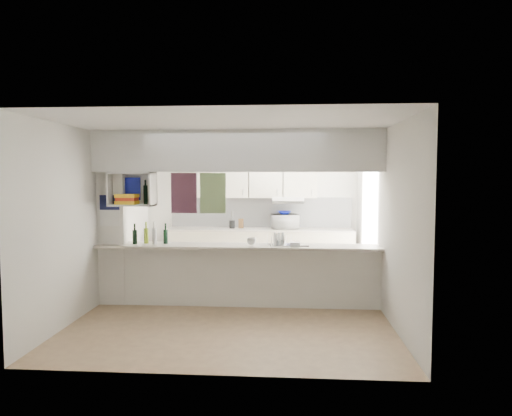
# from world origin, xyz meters

# --- Properties ---
(floor) EXTENTS (4.80, 4.80, 0.00)m
(floor) POSITION_xyz_m (0.00, 0.00, 0.00)
(floor) COLOR #8D6D52
(floor) RESTS_ON ground
(ceiling) EXTENTS (4.80, 4.80, 0.00)m
(ceiling) POSITION_xyz_m (0.00, 0.00, 2.60)
(ceiling) COLOR white
(ceiling) RESTS_ON wall_back
(wall_back) EXTENTS (4.20, 0.00, 4.20)m
(wall_back) POSITION_xyz_m (0.00, 2.40, 1.30)
(wall_back) COLOR silver
(wall_back) RESTS_ON floor
(wall_left) EXTENTS (0.00, 4.80, 4.80)m
(wall_left) POSITION_xyz_m (-2.10, 0.00, 1.30)
(wall_left) COLOR silver
(wall_left) RESTS_ON floor
(wall_right) EXTENTS (0.00, 4.80, 4.80)m
(wall_right) POSITION_xyz_m (2.10, 0.00, 1.30)
(wall_right) COLOR silver
(wall_right) RESTS_ON floor
(servery_partition) EXTENTS (4.20, 0.50, 2.60)m
(servery_partition) POSITION_xyz_m (-0.17, 0.00, 1.66)
(servery_partition) COLOR silver
(servery_partition) RESTS_ON floor
(cubby_shelf) EXTENTS (0.65, 0.35, 0.50)m
(cubby_shelf) POSITION_xyz_m (-1.57, -0.06, 1.71)
(cubby_shelf) COLOR white
(cubby_shelf) RESTS_ON bulkhead
(kitchen_run) EXTENTS (3.60, 0.63, 2.24)m
(kitchen_run) POSITION_xyz_m (0.16, 2.14, 0.83)
(kitchen_run) COLOR beige
(kitchen_run) RESTS_ON floor
(microwave) EXTENTS (0.57, 0.44, 0.28)m
(microwave) POSITION_xyz_m (0.69, 2.14, 1.06)
(microwave) COLOR white
(microwave) RESTS_ON bench_top
(bowl) EXTENTS (0.26, 0.26, 0.06)m
(bowl) POSITION_xyz_m (0.68, 2.14, 1.23)
(bowl) COLOR #0C1489
(bowl) RESTS_ON microwave
(dish_rack) EXTENTS (0.45, 0.38, 0.21)m
(dish_rack) POSITION_xyz_m (0.65, -0.01, 1.00)
(dish_rack) COLOR silver
(dish_rack) RESTS_ON breakfast_bar
(cup) EXTENTS (0.15, 0.15, 0.11)m
(cup) POSITION_xyz_m (0.21, -0.07, 0.99)
(cup) COLOR white
(cup) RESTS_ON dish_rack
(wine_bottles) EXTENTS (0.52, 0.15, 0.34)m
(wine_bottles) POSITION_xyz_m (-1.32, 0.01, 1.04)
(wine_bottles) COLOR black
(wine_bottles) RESTS_ON breakfast_bar
(plastic_tubs) EXTENTS (0.49, 0.23, 0.07)m
(plastic_tubs) POSITION_xyz_m (0.73, -0.04, 0.95)
(plastic_tubs) COLOR silver
(plastic_tubs) RESTS_ON breakfast_bar
(utensil_jar) EXTENTS (0.11, 0.11, 0.16)m
(utensil_jar) POSITION_xyz_m (-0.34, 2.15, 1.00)
(utensil_jar) COLOR black
(utensil_jar) RESTS_ON bench_top
(knife_block) EXTENTS (0.10, 0.08, 0.18)m
(knife_block) POSITION_xyz_m (-0.17, 2.18, 1.01)
(knife_block) COLOR brown
(knife_block) RESTS_ON bench_top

